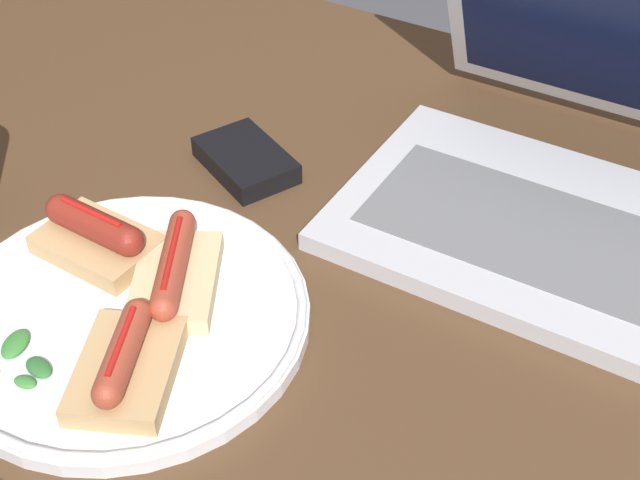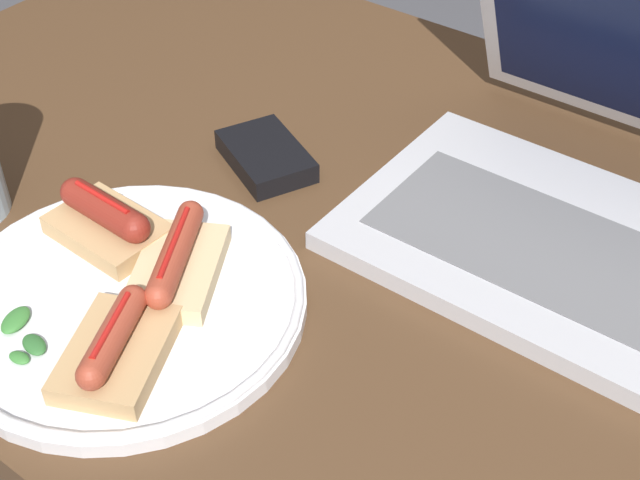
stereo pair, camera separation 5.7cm
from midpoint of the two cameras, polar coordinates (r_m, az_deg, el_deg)
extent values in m
cube|color=#4C331E|center=(0.79, 12.29, -3.07)|extent=(1.47, 0.74, 0.04)
cylinder|color=#4C331E|center=(1.50, -6.99, 3.62)|extent=(0.04, 0.04, 0.68)
cube|color=#B7B7BC|center=(0.81, 15.61, -0.05)|extent=(0.32, 0.24, 0.02)
cube|color=slate|center=(0.79, 15.29, -0.08)|extent=(0.27, 0.13, 0.00)
cube|color=#B7B7BC|center=(0.89, 21.52, 11.34)|extent=(0.32, 0.10, 0.21)
cube|color=#0C1433|center=(0.88, 21.46, 11.35)|extent=(0.29, 0.08, 0.19)
cylinder|color=silver|center=(0.74, -10.09, -4.06)|extent=(0.29, 0.29, 0.01)
torus|color=silver|center=(0.73, -10.17, -3.58)|extent=(0.29, 0.29, 0.01)
cube|color=tan|center=(0.79, -11.39, 0.59)|extent=(0.10, 0.07, 0.02)
cylinder|color=maroon|center=(0.77, -11.60, 1.84)|extent=(0.08, 0.03, 0.03)
sphere|color=maroon|center=(0.80, -13.42, 2.92)|extent=(0.03, 0.03, 0.03)
sphere|color=maroon|center=(0.75, -9.65, 0.69)|extent=(0.03, 0.03, 0.03)
cylinder|color=red|center=(0.77, -11.73, 2.61)|extent=(0.07, 0.01, 0.00)
cube|color=#D6B784|center=(0.74, -6.91, -2.00)|extent=(0.11, 0.13, 0.02)
cylinder|color=#9E3D28|center=(0.73, -7.03, -0.87)|extent=(0.07, 0.10, 0.02)
sphere|color=#9E3D28|center=(0.69, -7.99, -3.63)|extent=(0.02, 0.02, 0.02)
sphere|color=#9E3D28|center=(0.76, -6.17, 1.63)|extent=(0.02, 0.02, 0.02)
cylinder|color=red|center=(0.72, -7.11, -0.20)|extent=(0.05, 0.08, 0.01)
cube|color=tan|center=(0.68, -10.53, -7.27)|extent=(0.10, 0.12, 0.02)
cylinder|color=#9E3D28|center=(0.67, -10.73, -6.12)|extent=(0.05, 0.08, 0.02)
sphere|color=#9E3D28|center=(0.64, -11.98, -8.58)|extent=(0.02, 0.02, 0.02)
sphere|color=#9E3D28|center=(0.69, -9.59, -3.83)|extent=(0.02, 0.02, 0.02)
cylinder|color=red|center=(0.66, -10.85, -5.46)|extent=(0.03, 0.06, 0.01)
ellipsoid|color=#2D662D|center=(0.71, -15.63, -6.56)|extent=(0.03, 0.02, 0.01)
ellipsoid|color=#387A33|center=(0.73, -16.80, -5.01)|extent=(0.03, 0.04, 0.01)
ellipsoid|color=#387A33|center=(0.70, -16.50, -7.33)|extent=(0.02, 0.01, 0.01)
cube|color=black|center=(0.88, -1.62, 5.33)|extent=(0.12, 0.10, 0.02)
camera|label=1|loc=(0.03, -87.67, 2.00)|focal=50.00mm
camera|label=2|loc=(0.03, 92.33, -2.00)|focal=50.00mm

